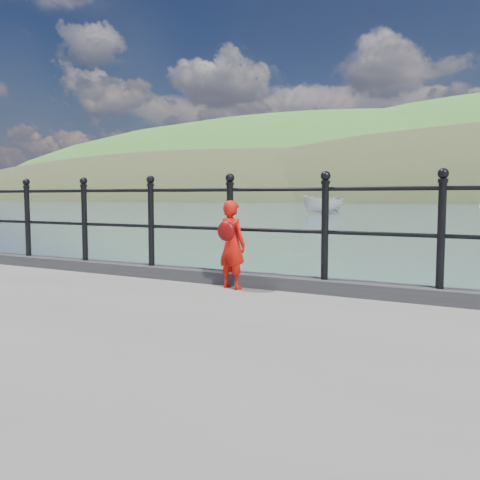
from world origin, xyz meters
The scene contains 5 objects.
ground centered at (0.00, 0.00, 0.00)m, with size 600.00×600.00×0.00m, color #2D4251.
kerb centered at (0.00, -0.15, 1.07)m, with size 60.00×0.30×0.15m, color #28282B.
railing centered at (0.00, -0.15, 1.82)m, with size 18.11×0.11×1.20m.
child centered at (0.76, -0.41, 1.52)m, with size 0.42×0.35×1.02m.
launch_white centered at (-16.37, 52.60, 1.14)m, with size 2.22×5.91×2.28m, color beige.
Camera 1 is at (3.62, -5.50, 2.06)m, focal length 38.00 mm.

